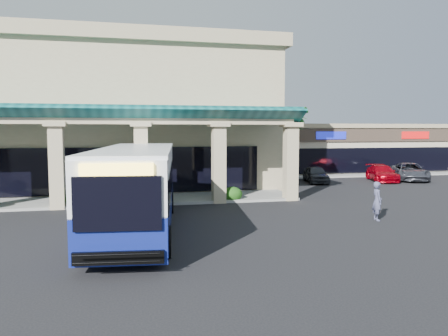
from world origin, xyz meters
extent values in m
plane|color=black|center=(0.00, 0.00, 0.00)|extent=(110.00, 110.00, 0.00)
imported|color=#464968|center=(7.80, -1.40, 0.93)|extent=(0.55, 0.74, 1.86)
imported|color=#31343B|center=(11.36, 13.13, 0.69)|extent=(2.43, 4.29, 1.38)
imported|color=#A0010F|center=(17.24, 12.84, 0.67)|extent=(3.11, 4.97, 1.34)
imported|color=#3E414B|center=(19.90, 12.89, 0.74)|extent=(4.35, 5.87, 1.48)
camera|label=1|loc=(-3.92, -19.82, 4.31)|focal=35.00mm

